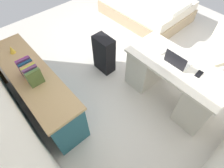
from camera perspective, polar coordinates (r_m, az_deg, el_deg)
ground_plane at (r=3.64m, az=7.58°, el=8.42°), size 5.50×5.50×0.00m
desk at (r=2.85m, az=18.49°, el=0.91°), size 1.44×0.67×0.72m
office_chair at (r=3.37m, az=27.91°, el=7.27°), size 0.60×0.60×0.94m
credenza at (r=2.81m, az=-22.07°, el=-1.81°), size 1.80×0.48×0.75m
bed at (r=4.74m, az=10.86°, el=22.76°), size 1.94×1.45×0.58m
suitcase_black at (r=3.17m, az=-2.52°, el=9.34°), size 0.36×0.23×0.68m
laptop at (r=2.57m, az=19.73°, el=6.73°), size 0.31×0.22×0.21m
computer_mouse at (r=2.70m, az=15.65°, el=9.65°), size 0.06×0.10×0.03m
cell_phone_near_laptop at (r=2.58m, az=25.78°, el=2.88°), size 0.08×0.14×0.01m
book_row at (r=2.39m, az=-24.41°, el=3.56°), size 0.32×0.17×0.24m
figurine_small at (r=2.90m, az=-29.12°, el=9.46°), size 0.08×0.08×0.11m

